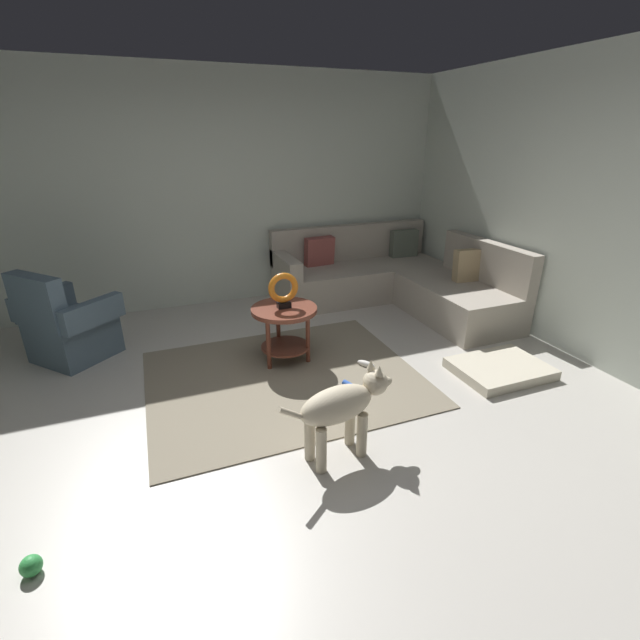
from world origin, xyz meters
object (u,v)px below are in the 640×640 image
object	(u,v)px
side_table	(284,320)
dog_bed_mat	(500,369)
torus_sculpture	(283,290)
dog	(342,406)
armchair	(67,327)
sectional_couch	(393,281)
dog_toy_ball	(31,566)
dog_toy_rope	(352,387)
dog_toy_bone	(366,364)

from	to	relation	value
side_table	dog_bed_mat	distance (m)	1.99
torus_sculpture	dog	size ratio (longest dim) A/B	0.39
side_table	torus_sculpture	bearing A→B (deg)	180.00
armchair	side_table	bearing A→B (deg)	24.90
dog	armchair	bearing A→B (deg)	-149.54
torus_sculpture	dog	world-z (taller)	torus_sculpture
dog	side_table	bearing A→B (deg)	168.76
sectional_couch	dog_toy_ball	bearing A→B (deg)	-143.02
dog_bed_mat	dog_toy_rope	distance (m)	1.37
side_table	dog	size ratio (longest dim) A/B	0.71
armchair	dog_toy_ball	size ratio (longest dim) A/B	9.69
torus_sculpture	dog_bed_mat	world-z (taller)	torus_sculpture
side_table	sectional_couch	bearing A→B (deg)	30.10
side_table	torus_sculpture	xyz separation A→B (m)	(-0.00, 0.00, 0.29)
dog_toy_bone	dog_toy_rope	bearing A→B (deg)	-133.11
side_table	dog_toy_bone	xyz separation A→B (m)	(0.65, -0.39, -0.39)
sectional_couch	dog	world-z (taller)	sectional_couch
dog_toy_ball	dog_bed_mat	bearing A→B (deg)	11.71
side_table	dog_bed_mat	xyz separation A→B (m)	(1.72, -0.93, -0.37)
sectional_couch	armchair	xyz separation A→B (m)	(-3.61, -0.21, 0.03)
side_table	dog_toy_rope	world-z (taller)	side_table
sectional_couch	torus_sculpture	size ratio (longest dim) A/B	6.90
dog_bed_mat	dog_toy_rope	bearing A→B (deg)	170.09
dog_bed_mat	dog_toy_bone	bearing A→B (deg)	153.09
sectional_couch	dog_toy_ball	distance (m)	4.44
sectional_couch	dog_bed_mat	xyz separation A→B (m)	(-0.01, -1.93, -0.25)
sectional_couch	torus_sculpture	world-z (taller)	sectional_couch
sectional_couch	dog_bed_mat	size ratio (longest dim) A/B	2.81
dog	dog_toy_rope	bearing A→B (deg)	140.59
dog_toy_ball	dog_toy_rope	size ratio (longest dim) A/B	0.53
armchair	dog	size ratio (longest dim) A/B	1.18
dog_toy_ball	dog_toy_bone	bearing A→B (deg)	27.32
dog_toy_rope	torus_sculpture	bearing A→B (deg)	117.81
dog_toy_ball	dog_toy_rope	bearing A→B (deg)	23.96
sectional_couch	armchair	bearing A→B (deg)	-176.67
torus_sculpture	dog_toy_bone	distance (m)	1.02
sectional_couch	dog_toy_ball	world-z (taller)	sectional_couch
torus_sculpture	dog_toy_ball	xyz separation A→B (m)	(-1.81, -1.66, -0.66)
armchair	dog_toy_ball	xyz separation A→B (m)	(0.07, -2.46, -0.27)
sectional_couch	side_table	world-z (taller)	sectional_couch
armchair	dog_toy_rope	xyz separation A→B (m)	(2.25, -1.49, -0.30)
dog	dog_toy_ball	world-z (taller)	dog
armchair	dog	distance (m)	2.86
dog_toy_rope	dog_toy_bone	size ratio (longest dim) A/B	1.08
sectional_couch	armchair	distance (m)	3.62
sectional_couch	dog_toy_rope	world-z (taller)	sectional_couch
dog	dog_toy_ball	bearing A→B (deg)	-91.09
dog_toy_ball	sectional_couch	bearing A→B (deg)	36.98
dog	dog_bed_mat	bearing A→B (deg)	95.97
sectional_couch	dog_bed_mat	world-z (taller)	sectional_couch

